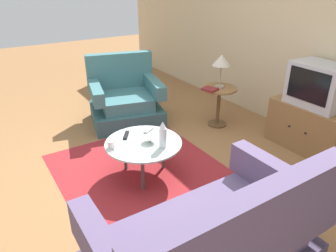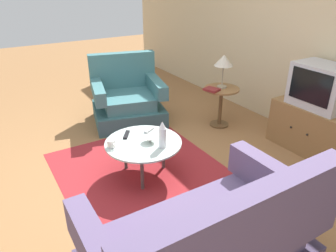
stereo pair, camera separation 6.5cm
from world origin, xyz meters
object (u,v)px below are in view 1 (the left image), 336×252
book (210,89)px  table_lamp (221,61)px  vase (163,135)px  mug (112,144)px  bowl (150,140)px  couch (211,247)px  coffee_table (143,145)px  tv_remote_dark (126,135)px  tv_remote_silver (149,130)px  armchair (125,101)px  television (319,85)px  tv_stand (310,127)px  side_table (219,98)px

book → table_lamp: bearing=81.3°
vase → book: (-0.73, 1.19, 0.03)m
mug → bowl: size_ratio=0.85×
couch → coffee_table: couch is taller
tv_remote_dark → tv_remote_silver: bearing=-60.9°
armchair → television: (1.95, 1.54, 0.50)m
table_lamp → book: (0.03, -0.20, -0.34)m
television → table_lamp: bearing=-156.2°
mug → tv_remote_silver: bearing=104.4°
tv_stand → television: television is taller
bowl → tv_remote_silver: (-0.23, 0.11, -0.02)m
side_table → tv_remote_dark: bearing=-78.1°
bowl → tv_remote_dark: 0.29m
mug → armchair: bearing=149.8°
side_table → tv_remote_dark: 1.61m
couch → television: television is taller
television → table_lamp: television is taller
tv_stand → table_lamp: bearing=-156.5°
bowl → tv_remote_dark: size_ratio=0.85×
coffee_table → book: (-0.54, 1.30, 0.20)m
television → couch: bearing=-69.8°
mug → coffee_table: bearing=78.4°
couch → table_lamp: size_ratio=3.41×
side_table → book: (0.01, -0.18, 0.17)m
side_table → tv_remote_silver: bearing=-74.8°
table_lamp → bowl: table_lamp is taller
side_table → vase: vase is taller
couch → side_table: bearing=48.1°
coffee_table → tv_remote_dark: bearing=-158.0°
bowl → tv_stand: bearing=75.1°
couch → tv_stand: (-0.83, 2.23, -0.03)m
couch → tv_stand: size_ratio=1.64×
television → vase: (-0.35, -1.88, -0.27)m
side_table → tv_remote_silver: (0.36, -1.32, 0.01)m
armchair → couch: (2.77, -0.70, 0.01)m
mug → tv_remote_dark: size_ratio=0.72×
book → tv_remote_dark: bearing=-94.7°
side_table → tv_remote_silver: size_ratio=3.83×
side_table → mug: size_ratio=4.57×
television → tv_remote_silver: (-0.74, -1.83, -0.40)m
television → tv_remote_silver: size_ratio=4.25×
armchair → bowl: (1.43, -0.40, 0.12)m
armchair → vase: (1.59, -0.34, 0.23)m
coffee_table → bowl: bearing=56.2°
vase → tv_remote_silver: 0.41m
coffee_table → bowl: (0.04, 0.06, 0.06)m
coffee_table → side_table: size_ratio=1.42×
couch → coffee_table: (-1.38, 0.24, 0.05)m
table_lamp → tv_remote_dark: (0.35, -1.59, -0.50)m
table_lamp → vase: size_ratio=1.59×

